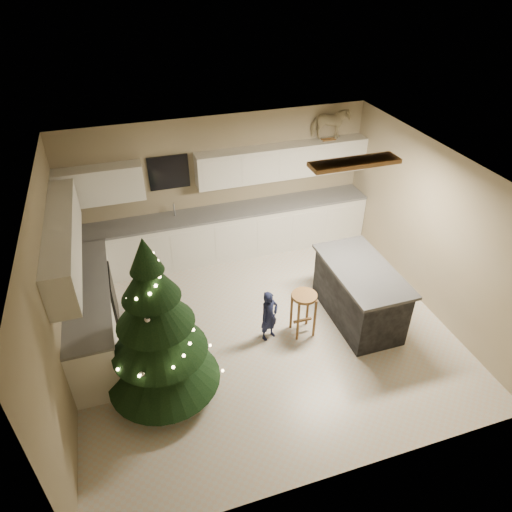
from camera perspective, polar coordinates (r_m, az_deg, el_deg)
name	(u,v)px	position (r m, az deg, el deg)	size (l,w,h in m)	color
ground_plane	(263,329)	(7.20, 0.86, -9.09)	(5.50, 5.50, 0.00)	beige
room_shell	(266,233)	(6.13, 1.20, 2.90)	(5.52, 5.02, 2.61)	gray
cabinetry	(182,243)	(7.84, -9.28, 1.60)	(5.50, 3.20, 2.00)	silver
island	(359,293)	(7.27, 12.74, -4.55)	(0.90, 1.70, 0.95)	black
bar_stool	(304,304)	(6.83, 5.99, -5.99)	(0.38, 0.38, 0.73)	brown
christmas_tree	(158,336)	(5.80, -12.13, -9.73)	(1.51, 1.46, 2.41)	#3F2816
toddler	(269,316)	(6.79, 1.66, -7.49)	(0.31, 0.20, 0.84)	#101236
rocking_horse	(330,124)	(8.58, 9.24, 16.01)	(0.71, 0.44, 0.58)	brown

